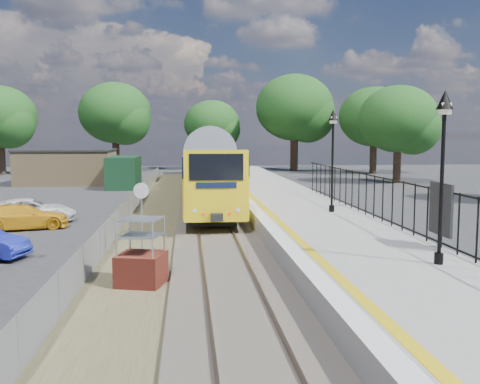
{
  "coord_description": "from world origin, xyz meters",
  "views": [
    {
      "loc": [
        -1.17,
        -17.45,
        4.32
      ],
      "look_at": [
        0.98,
        4.48,
        2.0
      ],
      "focal_mm": 40.0,
      "sensor_mm": 36.0,
      "label": 1
    }
  ],
  "objects": [
    {
      "name": "tree_line",
      "position": [
        1.4,
        42.0,
        6.61
      ],
      "size": [
        56.8,
        43.8,
        11.88
      ],
      "color": "#332319",
      "rests_on": "ground"
    },
    {
      "name": "palisade_fence",
      "position": [
        6.55,
        2.24,
        1.84
      ],
      "size": [
        0.12,
        26.0,
        2.0
      ],
      "color": "black",
      "rests_on": "platform"
    },
    {
      "name": "speed_sign",
      "position": [
        -2.79,
        1.2,
        1.83
      ],
      "size": [
        0.54,
        0.16,
        2.7
      ],
      "rotation": [
        0.0,
        0.0,
        -0.23
      ],
      "color": "#999EA3",
      "rests_on": "ground"
    },
    {
      "name": "car_white",
      "position": [
        -8.99,
        9.67,
        0.62
      ],
      "size": [
        4.79,
        3.01,
        1.23
      ],
      "primitive_type": "imported",
      "rotation": [
        0.0,
        0.0,
        1.8
      ],
      "color": "white",
      "rests_on": "ground"
    },
    {
      "name": "brick_plinth",
      "position": [
        -2.53,
        -2.21,
        0.97
      ],
      "size": [
        1.53,
        1.53,
        2.01
      ],
      "rotation": [
        0.0,
        0.0,
        -0.26
      ],
      "color": "maroon",
      "rests_on": "ground"
    },
    {
      "name": "track_bed",
      "position": [
        -0.47,
        9.67,
        0.09
      ],
      "size": [
        5.9,
        80.0,
        0.29
      ],
      "color": "#473F38",
      "rests_on": "ground"
    },
    {
      "name": "car_yellow",
      "position": [
        -8.78,
        7.89,
        0.58
      ],
      "size": [
        4.33,
        2.72,
        1.17
      ],
      "primitive_type": "imported",
      "rotation": [
        0.0,
        0.0,
        1.86
      ],
      "color": "gold",
      "rests_on": "ground"
    },
    {
      "name": "outbuilding",
      "position": [
        -10.91,
        31.21,
        1.52
      ],
      "size": [
        10.8,
        10.1,
        3.12
      ],
      "color": "#A1875A",
      "rests_on": "ground"
    },
    {
      "name": "wire_fence",
      "position": [
        -4.2,
        12.0,
        0.6
      ],
      "size": [
        0.06,
        52.0,
        1.2
      ],
      "color": "#999EA3",
      "rests_on": "ground"
    },
    {
      "name": "ground",
      "position": [
        0.0,
        0.0,
        0.0
      ],
      "size": [
        120.0,
        120.0,
        0.0
      ],
      "primitive_type": "plane",
      "color": "#2D2D30",
      "rests_on": "ground"
    },
    {
      "name": "platform",
      "position": [
        4.2,
        8.0,
        0.45
      ],
      "size": [
        5.0,
        70.0,
        0.9
      ],
      "primitive_type": "cube",
      "color": "gray",
      "rests_on": "ground"
    },
    {
      "name": "victorian_lamp_north",
      "position": [
        5.3,
        6.0,
        4.3
      ],
      "size": [
        0.44,
        0.44,
        4.6
      ],
      "color": "black",
      "rests_on": "platform"
    },
    {
      "name": "victorian_lamp_south",
      "position": [
        5.5,
        -4.0,
        4.3
      ],
      "size": [
        0.44,
        0.44,
        4.6
      ],
      "color": "black",
      "rests_on": "platform"
    },
    {
      "name": "platform_edge",
      "position": [
        2.14,
        8.0,
        0.9
      ],
      "size": [
        0.9,
        70.0,
        0.01
      ],
      "color": "silver",
      "rests_on": "platform"
    },
    {
      "name": "train",
      "position": [
        0.0,
        25.0,
        2.34
      ],
      "size": [
        2.82,
        40.83,
        3.51
      ],
      "color": "yellow",
      "rests_on": "ground"
    }
  ]
}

